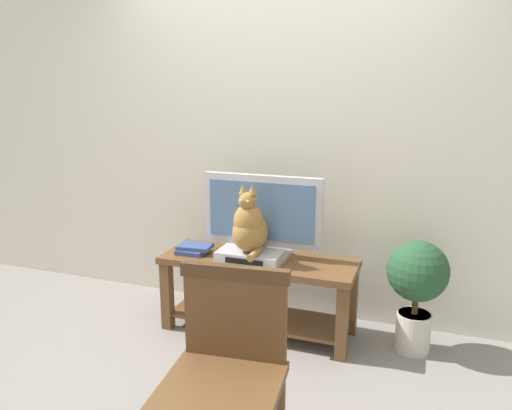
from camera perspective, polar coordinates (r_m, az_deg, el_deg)
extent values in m
plane|color=gray|center=(3.12, -2.56, -18.41)|extent=(12.00, 12.00, 0.00)
cube|color=beige|center=(3.59, 3.32, 9.45)|extent=(7.00, 0.12, 2.80)
cube|color=brown|center=(3.35, 0.30, -6.50)|extent=(1.31, 0.46, 0.04)
cube|color=brown|center=(3.53, -10.18, -10.22)|extent=(0.07, 0.07, 0.48)
cube|color=brown|center=(3.15, 9.88, -13.27)|extent=(0.07, 0.07, 0.48)
cube|color=brown|center=(3.82, -7.46, -8.25)|extent=(0.07, 0.07, 0.48)
cube|color=brown|center=(3.47, 10.97, -10.71)|extent=(0.07, 0.07, 0.48)
cube|color=brown|center=(3.50, 0.29, -12.73)|extent=(1.21, 0.38, 0.02)
cube|color=#B7B7BC|center=(3.40, 0.69, -5.55)|extent=(0.38, 0.20, 0.03)
cube|color=#B7B7BC|center=(3.38, 0.69, -4.91)|extent=(0.06, 0.04, 0.05)
cube|color=#B7B7BC|center=(3.31, 0.70, -0.59)|extent=(0.82, 0.05, 0.48)
cube|color=#4C6B93|center=(3.28, 0.53, -0.71)|extent=(0.73, 0.01, 0.39)
sphere|color=#2672F2|center=(3.24, 7.05, -4.99)|extent=(0.01, 0.01, 0.01)
cube|color=#BCBCC1|center=(3.27, -0.66, -5.90)|extent=(0.43, 0.23, 0.07)
cube|color=black|center=(3.17, -1.42, -6.56)|extent=(0.26, 0.01, 0.04)
ellipsoid|color=olive|center=(3.22, -0.67, -3.14)|extent=(0.23, 0.27, 0.26)
ellipsoid|color=olive|center=(3.17, -0.89, -1.90)|extent=(0.19, 0.18, 0.23)
sphere|color=olive|center=(3.12, -0.99, 0.49)|extent=(0.11, 0.11, 0.11)
cone|color=olive|center=(3.12, -1.53, 1.87)|extent=(0.05, 0.05, 0.06)
cone|color=olive|center=(3.10, -0.45, 1.79)|extent=(0.05, 0.05, 0.06)
sphere|color=#B2C64C|center=(3.08, -1.74, 0.47)|extent=(0.02, 0.02, 0.02)
sphere|color=#B2C64C|center=(3.07, -0.94, 0.41)|extent=(0.02, 0.02, 0.02)
cylinder|color=olive|center=(3.15, -0.11, -5.57)|extent=(0.06, 0.22, 0.04)
cylinder|color=brown|center=(2.48, -7.36, -21.67)|extent=(0.04, 0.04, 0.45)
cube|color=brown|center=(2.12, -4.13, -20.35)|extent=(0.52, 0.52, 0.04)
cube|color=brown|center=(2.19, -2.43, -12.23)|extent=(0.45, 0.08, 0.42)
cube|color=#4D331C|center=(2.12, -2.47, -7.79)|extent=(0.48, 0.09, 0.06)
cube|color=#33477A|center=(3.47, -7.34, -5.24)|extent=(0.19, 0.18, 0.03)
cube|color=#33477A|center=(3.46, -7.04, -4.77)|extent=(0.24, 0.17, 0.03)
cylinder|color=beige|center=(3.41, 17.61, -13.74)|extent=(0.22, 0.22, 0.25)
cylinder|color=#332319|center=(3.36, 17.75, -11.95)|extent=(0.20, 0.20, 0.02)
cylinder|color=#4C3823|center=(3.32, 17.85, -10.76)|extent=(0.04, 0.04, 0.13)
sphere|color=#234C2D|center=(3.24, 18.12, -7.22)|extent=(0.38, 0.38, 0.38)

